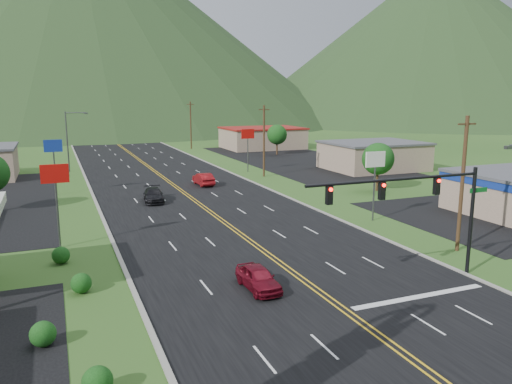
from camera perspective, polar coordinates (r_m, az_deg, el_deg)
name	(u,v)px	position (r m, az deg, el deg)	size (l,w,h in m)	color
traffic_signal	(423,198)	(31.68, 18.50, -0.67)	(13.10, 0.43, 7.00)	black
streetlight_west	(69,137)	(79.74, -20.56, 5.87)	(3.28, 0.25, 9.00)	#59595E
building_east_mid	(373,155)	(79.68, 13.28, 4.08)	(14.40, 11.40, 4.30)	tan
building_east_far	(262,138)	(108.32, 0.73, 6.21)	(16.40, 12.40, 4.50)	tan
pole_sign_west_a	(55,182)	(39.98, -21.96, 1.04)	(2.00, 0.18, 6.40)	#59595E
pole_sign_west_b	(53,151)	(61.80, -22.15, 4.31)	(2.00, 0.18, 6.40)	#59595E
pole_sign_east_a	(375,166)	(46.56, 13.45, 2.86)	(2.00, 0.18, 6.40)	#59595E
pole_sign_east_b	(248,138)	(74.76, -0.95, 6.17)	(2.00, 0.18, 6.40)	#59595E
tree_east_a	(378,159)	(61.58, 13.78, 3.70)	(3.84, 3.84, 5.82)	#382314
tree_east_b	(277,135)	(96.43, 2.42, 6.57)	(3.84, 3.84, 5.82)	#382314
utility_pole_a	(462,183)	(39.31, 22.51, 0.95)	(1.60, 0.28, 10.00)	#382314
utility_pole_b	(264,140)	(70.33, 0.92, 5.91)	(1.60, 0.28, 10.00)	#382314
utility_pole_c	(191,125)	(108.18, -7.47, 7.64)	(1.60, 0.28, 10.00)	#382314
utility_pole_d	(155,117)	(147.18, -11.49, 8.40)	(1.60, 0.28, 10.00)	#382314
mountain_n	(80,19)	(231.97, -19.48, 18.18)	(220.00, 220.00, 85.00)	#1E3D1C
mountain_ne	(434,41)	(247.34, 19.65, 15.93)	(180.00, 180.00, 70.00)	#1E3D1C
car_red_near	(258,278)	(30.12, 0.26, -9.86)	(1.66, 4.12, 1.40)	maroon
car_dark_mid	(154,195)	(55.10, -11.62, -0.39)	(2.01, 4.95, 1.44)	black
car_red_far	(203,179)	(64.26, -6.03, 1.46)	(1.66, 4.75, 1.57)	maroon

